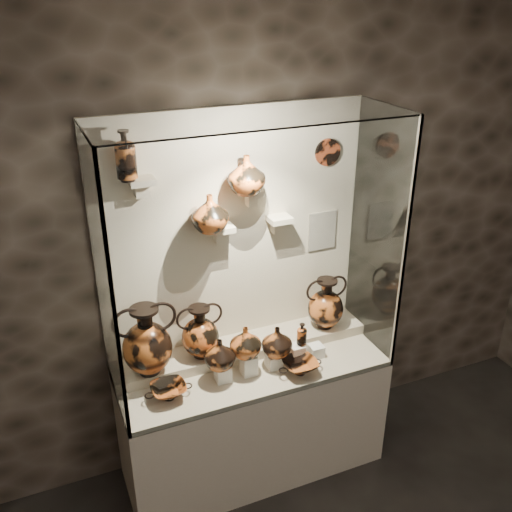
{
  "coord_description": "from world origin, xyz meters",
  "views": [
    {
      "loc": [
        -1.13,
        -0.54,
        3.01
      ],
      "look_at": [
        0.03,
        2.19,
        1.59
      ],
      "focal_mm": 40.0,
      "sensor_mm": 36.0,
      "label": 1
    }
  ],
  "objects_px": {
    "kylix_left": "(169,390)",
    "lekythos_tall": "(125,153)",
    "jug_b": "(245,342)",
    "jug_c": "(277,341)",
    "ovoid_vase_b": "(246,175)",
    "amphora_mid": "(200,332)",
    "jug_a": "(220,354)",
    "lekythos_small": "(302,333)",
    "kylix_right": "(300,366)",
    "amphora_left": "(147,340)",
    "amphora_right": "(326,303)",
    "ovoid_vase_a": "(210,213)"
  },
  "relations": [
    {
      "from": "kylix_left",
      "to": "lekythos_tall",
      "type": "relative_size",
      "value": 0.89
    },
    {
      "from": "jug_b",
      "to": "lekythos_tall",
      "type": "bearing_deg",
      "value": 146.82
    },
    {
      "from": "jug_c",
      "to": "ovoid_vase_b",
      "type": "relative_size",
      "value": 0.87
    },
    {
      "from": "ovoid_vase_b",
      "to": "lekythos_tall",
      "type": "bearing_deg",
      "value": 164.69
    },
    {
      "from": "amphora_mid",
      "to": "jug_c",
      "type": "relative_size",
      "value": 1.76
    },
    {
      "from": "jug_a",
      "to": "lekythos_tall",
      "type": "xyz_separation_m",
      "value": [
        -0.39,
        0.28,
        1.19
      ]
    },
    {
      "from": "jug_c",
      "to": "lekythos_small",
      "type": "bearing_deg",
      "value": -5.02
    },
    {
      "from": "jug_c",
      "to": "ovoid_vase_b",
      "type": "xyz_separation_m",
      "value": [
        -0.1,
        0.24,
        1.01
      ]
    },
    {
      "from": "lekythos_tall",
      "to": "ovoid_vase_b",
      "type": "distance_m",
      "value": 0.69
    },
    {
      "from": "kylix_right",
      "to": "lekythos_tall",
      "type": "bearing_deg",
      "value": 143.99
    },
    {
      "from": "amphora_left",
      "to": "kylix_left",
      "type": "bearing_deg",
      "value": -63.76
    },
    {
      "from": "jug_a",
      "to": "lekythos_tall",
      "type": "bearing_deg",
      "value": 139.77
    },
    {
      "from": "ovoid_vase_b",
      "to": "amphora_left",
      "type": "bearing_deg",
      "value": 174.02
    },
    {
      "from": "kylix_right",
      "to": "lekythos_tall",
      "type": "xyz_separation_m",
      "value": [
        -0.87,
        0.39,
        1.33
      ]
    },
    {
      "from": "jug_c",
      "to": "amphora_mid",
      "type": "bearing_deg",
      "value": 148.28
    },
    {
      "from": "jug_a",
      "to": "jug_c",
      "type": "height_order",
      "value": "jug_a"
    },
    {
      "from": "jug_b",
      "to": "ovoid_vase_b",
      "type": "height_order",
      "value": "ovoid_vase_b"
    },
    {
      "from": "amphora_right",
      "to": "lekythos_tall",
      "type": "height_order",
      "value": "lekythos_tall"
    },
    {
      "from": "amphora_mid",
      "to": "jug_c",
      "type": "height_order",
      "value": "amphora_mid"
    },
    {
      "from": "lekythos_tall",
      "to": "amphora_right",
      "type": "bearing_deg",
      "value": -1.58
    },
    {
      "from": "jug_c",
      "to": "kylix_right",
      "type": "bearing_deg",
      "value": -53.2
    },
    {
      "from": "jug_c",
      "to": "lekythos_small",
      "type": "height_order",
      "value": "lekythos_small"
    },
    {
      "from": "ovoid_vase_a",
      "to": "ovoid_vase_b",
      "type": "relative_size",
      "value": 0.98
    },
    {
      "from": "amphora_mid",
      "to": "kylix_left",
      "type": "bearing_deg",
      "value": -123.46
    },
    {
      "from": "amphora_left",
      "to": "amphora_right",
      "type": "bearing_deg",
      "value": 10.34
    },
    {
      "from": "amphora_right",
      "to": "ovoid_vase_b",
      "type": "distance_m",
      "value": 1.1
    },
    {
      "from": "amphora_right",
      "to": "jug_a",
      "type": "distance_m",
      "value": 0.85
    },
    {
      "from": "jug_b",
      "to": "lekythos_small",
      "type": "relative_size",
      "value": 1.16
    },
    {
      "from": "amphora_left",
      "to": "amphora_mid",
      "type": "height_order",
      "value": "amphora_left"
    },
    {
      "from": "lekythos_tall",
      "to": "lekythos_small",
      "type": "bearing_deg",
      "value": -14.53
    },
    {
      "from": "jug_b",
      "to": "kylix_left",
      "type": "height_order",
      "value": "jug_b"
    },
    {
      "from": "lekythos_small",
      "to": "kylix_right",
      "type": "relative_size",
      "value": 0.64
    },
    {
      "from": "amphora_left",
      "to": "jug_b",
      "type": "relative_size",
      "value": 2.21
    },
    {
      "from": "lekythos_small",
      "to": "kylix_left",
      "type": "height_order",
      "value": "lekythos_small"
    },
    {
      "from": "jug_c",
      "to": "kylix_left",
      "type": "distance_m",
      "value": 0.72
    },
    {
      "from": "jug_c",
      "to": "jug_a",
      "type": "bearing_deg",
      "value": 174.08
    },
    {
      "from": "jug_c",
      "to": "ovoid_vase_a",
      "type": "height_order",
      "value": "ovoid_vase_a"
    },
    {
      "from": "ovoid_vase_b",
      "to": "kylix_right",
      "type": "bearing_deg",
      "value": -71.9
    },
    {
      "from": "jug_b",
      "to": "kylix_left",
      "type": "bearing_deg",
      "value": 177.06
    },
    {
      "from": "amphora_mid",
      "to": "amphora_right",
      "type": "bearing_deg",
      "value": 15.66
    },
    {
      "from": "kylix_right",
      "to": "ovoid_vase_b",
      "type": "height_order",
      "value": "ovoid_vase_b"
    },
    {
      "from": "lekythos_tall",
      "to": "ovoid_vase_a",
      "type": "distance_m",
      "value": 0.59
    },
    {
      "from": "jug_a",
      "to": "kylix_right",
      "type": "relative_size",
      "value": 0.72
    },
    {
      "from": "jug_a",
      "to": "kylix_left",
      "type": "distance_m",
      "value": 0.36
    },
    {
      "from": "kylix_left",
      "to": "kylix_right",
      "type": "height_order",
      "value": "kylix_right"
    },
    {
      "from": "amphora_right",
      "to": "ovoid_vase_a",
      "type": "xyz_separation_m",
      "value": [
        -0.78,
        0.04,
        0.75
      ]
    },
    {
      "from": "amphora_left",
      "to": "amphora_mid",
      "type": "relative_size",
      "value": 1.27
    },
    {
      "from": "kylix_left",
      "to": "amphora_left",
      "type": "bearing_deg",
      "value": 109.85
    },
    {
      "from": "amphora_mid",
      "to": "ovoid_vase_b",
      "type": "xyz_separation_m",
      "value": [
        0.33,
        0.03,
        0.96
      ]
    },
    {
      "from": "ovoid_vase_a",
      "to": "lekythos_small",
      "type": "bearing_deg",
      "value": -47.33
    }
  ]
}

